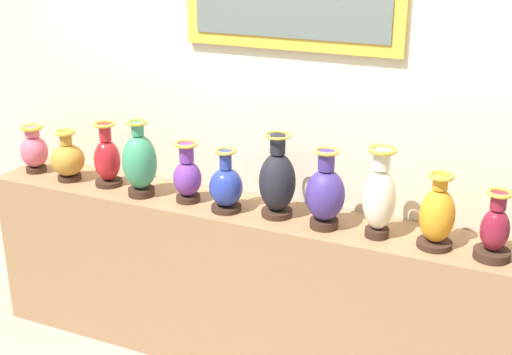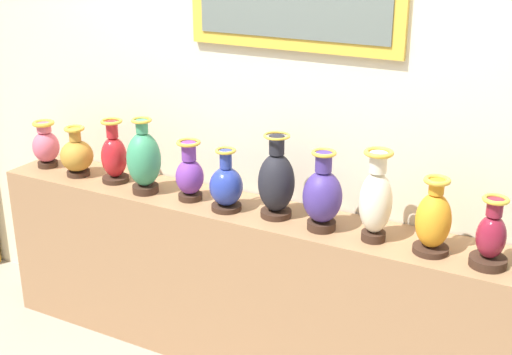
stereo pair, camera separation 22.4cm
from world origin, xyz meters
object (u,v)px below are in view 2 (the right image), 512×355
Objects in this scene: vase_rose at (46,145)px; vase_cobalt at (226,186)px; vase_burgundy at (491,238)px; vase_ochre at (77,155)px; vase_indigo at (322,196)px; vase_onyx at (276,182)px; vase_jade at (144,160)px; vase_violet at (190,174)px; vase_amber at (433,220)px; vase_ivory at (376,200)px; vase_crimson at (114,156)px.

vase_rose is 1.28m from vase_cobalt.
vase_ochre is at bearing 179.50° from vase_burgundy.
vase_indigo is 1.24× the size of vase_burgundy.
vase_onyx is at bearing 0.88° from vase_ochre.
vase_indigo is (1.54, -0.01, 0.05)m from vase_ochre.
vase_jade is 0.97× the size of vase_onyx.
vase_jade is at bearing -179.51° from vase_cobalt.
vase_rose is at bearing 178.61° from vase_violet.
vase_onyx reaches higher than vase_amber.
vase_cobalt is at bearing -178.77° from vase_indigo.
vase_jade reaches higher than vase_rose.
vase_onyx is at bearing -0.32° from vase_rose.
vase_amber is (0.27, 0.00, -0.05)m from vase_ivory.
vase_cobalt is at bearing 0.49° from vase_jade.
vase_rose is 1.04m from vase_violet.
vase_ochre is at bearing -179.80° from vase_violet.
vase_indigo is (0.76, -0.02, 0.03)m from vase_violet.
vase_violet is 0.82× the size of vase_indigo.
vase_onyx reaches higher than vase_violet.
vase_burgundy is (2.31, -0.02, 0.01)m from vase_ochre.
vase_amber is at bearing 0.74° from vase_jade.
vase_ivory reaches higher than vase_rose.
vase_jade is 0.77m from vase_onyx.
vase_ivory reaches higher than vase_ochre.
vase_crimson reaches higher than vase_cobalt.
vase_rose is 2.06m from vase_ivory.
vase_onyx is 1.08× the size of vase_indigo.
vase_rose is at bearing 175.75° from vase_jade.
vase_amber is at bearing -0.52° from vase_violet.
vase_rose is 0.71× the size of vase_indigo.
vase_jade is at bearing -179.72° from vase_burgundy.
vase_indigo reaches higher than vase_burgundy.
vase_violet is (1.04, -0.03, 0.01)m from vase_rose.
vase_onyx reaches higher than vase_indigo.
vase_ochre is 0.90× the size of vase_violet.
vase_jade is 1.27× the size of vase_cobalt.
vase_amber reaches higher than vase_violet.
vase_ochre is 0.68× the size of vase_onyx.
vase_rose is 2.58m from vase_burgundy.
vase_onyx is at bearing 9.62° from vase_cobalt.
vase_burgundy is (1.81, 0.01, -0.06)m from vase_jade.
vase_cobalt is at bearing -179.14° from vase_amber.
vase_onyx is 0.26m from vase_indigo.
vase_violet reaches higher than vase_rose.
vase_crimson is 1.11× the size of vase_cobalt.
vase_jade is (0.50, -0.03, 0.06)m from vase_ochre.
vase_ivory is at bearing -0.74° from vase_violet.
vase_cobalt is 0.92× the size of vase_amber.
vase_ochre is at bearing -179.12° from vase_onyx.
vase_rose is at bearing 177.63° from vase_cobalt.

